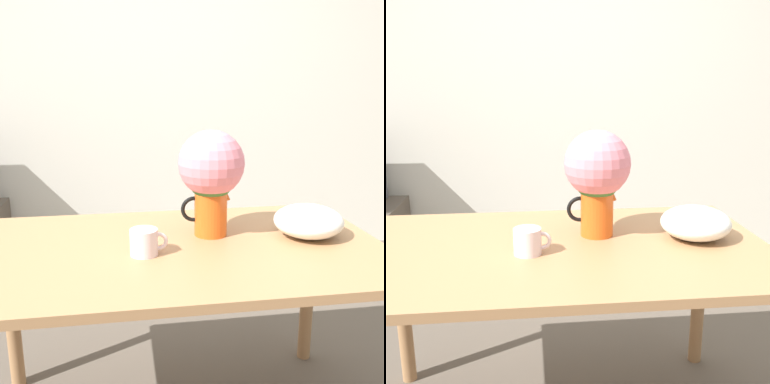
# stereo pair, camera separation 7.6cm
# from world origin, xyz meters

# --- Properties ---
(wall_back) EXTENTS (8.00, 0.05, 2.60)m
(wall_back) POSITION_xyz_m (0.00, 1.96, 1.30)
(wall_back) COLOR silver
(wall_back) RESTS_ON ground_plane
(table) EXTENTS (1.44, 0.85, 0.75)m
(table) POSITION_xyz_m (-0.10, 0.14, 0.65)
(table) COLOR #A3754C
(table) RESTS_ON ground_plane
(flower_vase) EXTENTS (0.24, 0.24, 0.38)m
(flower_vase) POSITION_xyz_m (0.04, 0.24, 0.98)
(flower_vase) COLOR #E05619
(flower_vase) RESTS_ON table
(coffee_mug) EXTENTS (0.12, 0.09, 0.09)m
(coffee_mug) POSITION_xyz_m (-0.21, 0.08, 0.79)
(coffee_mug) COLOR silver
(coffee_mug) RESTS_ON table
(white_bowl) EXTENTS (0.25, 0.25, 0.11)m
(white_bowl) POSITION_xyz_m (0.38, 0.17, 0.80)
(white_bowl) COLOR white
(white_bowl) RESTS_ON table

